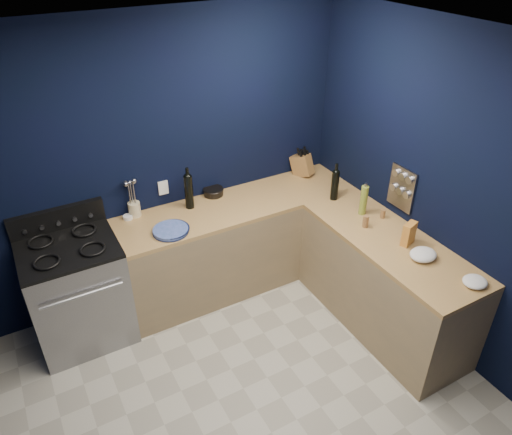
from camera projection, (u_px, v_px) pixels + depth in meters
floor at (257, 410)px, 3.63m from camera, size 3.50×3.50×0.02m
ceiling at (257, 57)px, 2.23m from camera, size 3.50×3.50×0.02m
wall_back at (160, 165)px, 4.23m from camera, size 3.50×0.02×2.60m
wall_right at (458, 204)px, 3.66m from camera, size 0.02×3.50×2.60m
cab_back at (239, 244)px, 4.70m from camera, size 2.30×0.63×0.86m
top_back at (238, 205)px, 4.46m from camera, size 2.30×0.63×0.04m
cab_right at (384, 284)px, 4.20m from camera, size 0.63×1.67×0.86m
top_right at (392, 242)px, 3.96m from camera, size 0.63×1.67×0.04m
gas_range at (79, 294)px, 4.05m from camera, size 0.76×0.66×0.92m
oven_door at (88, 318)px, 3.82m from camera, size 0.59×0.02×0.42m
cooktop at (67, 248)px, 3.79m from camera, size 0.76×0.66×0.03m
backguard at (57, 219)px, 3.96m from camera, size 0.76×0.06×0.20m
spice_panel at (402, 188)px, 4.12m from camera, size 0.02×0.28×0.38m
wall_outlet at (163, 188)px, 4.33m from camera, size 0.09×0.02×0.13m
plate_stack at (171, 231)px, 4.03m from camera, size 0.31×0.31×0.04m
ramekin at (128, 217)px, 4.22m from camera, size 0.10×0.10×0.03m
utensil_crock at (135, 209)px, 4.24m from camera, size 0.11×0.11×0.13m
wine_bottle_back at (189, 192)px, 4.31m from camera, size 0.10×0.10×0.32m
lemon_basket at (213, 192)px, 4.57m from camera, size 0.22×0.22×0.07m
knife_block at (302, 165)px, 4.89m from camera, size 0.21×0.28×0.26m
wine_bottle_right at (335, 185)px, 4.45m from camera, size 0.07×0.07×0.29m
oil_bottle at (364, 200)px, 4.22m from camera, size 0.08×0.08×0.28m
spice_jar_near at (366, 221)px, 4.09m from camera, size 0.06×0.06×0.11m
spice_jar_far at (383, 214)px, 4.22m from camera, size 0.05×0.05×0.08m
crouton_bag at (409, 234)px, 3.86m from camera, size 0.15×0.10×0.19m
towel_front at (423, 255)px, 3.72m from camera, size 0.22×0.19×0.08m
towel_end at (475, 282)px, 3.46m from camera, size 0.20×0.19×0.06m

